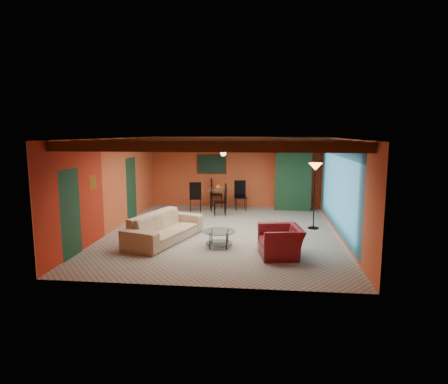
# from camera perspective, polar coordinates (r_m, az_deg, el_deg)

# --- Properties ---
(room) EXTENTS (6.52, 8.01, 2.71)m
(room) POSITION_cam_1_polar(r_m,az_deg,el_deg) (10.93, -0.05, 6.21)
(room) COLOR gray
(room) RESTS_ON ground
(sofa) EXTENTS (1.73, 2.74, 0.75)m
(sofa) POSITION_cam_1_polar(r_m,az_deg,el_deg) (10.35, -8.81, -5.17)
(sofa) COLOR tan
(sofa) RESTS_ON ground
(armchair) EXTENTS (1.11, 1.22, 0.70)m
(armchair) POSITION_cam_1_polar(r_m,az_deg,el_deg) (9.11, 8.40, -7.26)
(armchair) COLOR maroon
(armchair) RESTS_ON ground
(coffee_table) EXTENTS (0.84, 0.84, 0.42)m
(coffee_table) POSITION_cam_1_polar(r_m,az_deg,el_deg) (9.75, -0.73, -6.94)
(coffee_table) COLOR silver
(coffee_table) RESTS_ON ground
(dining_table) EXTENTS (2.51, 2.51, 1.11)m
(dining_table) POSITION_cam_1_polar(r_m,az_deg,el_deg) (14.09, -0.88, -0.59)
(dining_table) COLOR silver
(dining_table) RESTS_ON ground
(armoire) EXTENTS (1.32, 0.73, 2.23)m
(armoire) POSITION_cam_1_polar(r_m,az_deg,el_deg) (14.58, 10.15, 1.82)
(armoire) COLOR maroon
(armoire) RESTS_ON ground
(floor_lamp) EXTENTS (0.43, 0.43, 1.99)m
(floor_lamp) POSITION_cam_1_polar(r_m,az_deg,el_deg) (11.72, 13.28, -0.57)
(floor_lamp) COLOR black
(floor_lamp) RESTS_ON ground
(ceiling_fan) EXTENTS (1.50, 1.50, 0.44)m
(ceiling_fan) POSITION_cam_1_polar(r_m,az_deg,el_deg) (10.82, -0.12, 6.18)
(ceiling_fan) COLOR #472614
(ceiling_fan) RESTS_ON ceiling
(painting) EXTENTS (1.05, 0.03, 0.65)m
(painting) POSITION_cam_1_polar(r_m,az_deg,el_deg) (14.90, -1.87, 4.16)
(painting) COLOR black
(painting) RESTS_ON wall_back
(potted_plant) EXTENTS (0.53, 0.50, 0.47)m
(potted_plant) POSITION_cam_1_polar(r_m,az_deg,el_deg) (14.48, 10.30, 7.14)
(potted_plant) COLOR #26661E
(potted_plant) RESTS_ON armoire
(vase) EXTENTS (0.24, 0.24, 0.20)m
(vase) POSITION_cam_1_polar(r_m,az_deg,el_deg) (14.00, -0.89, 2.06)
(vase) COLOR orange
(vase) RESTS_ON dining_table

